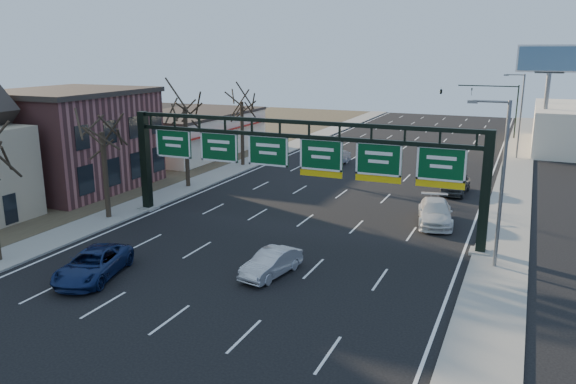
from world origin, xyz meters
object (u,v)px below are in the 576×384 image
at_px(car_blue_suv, 93,264).
at_px(car_white_wagon, 435,212).
at_px(car_silver_sedan, 271,263).
at_px(sign_gantry, 297,160).

relative_size(car_blue_suv, car_white_wagon, 0.97).
height_order(car_silver_sedan, car_white_wagon, car_white_wagon).
xyz_separation_m(sign_gantry, car_silver_sedan, (1.79, -7.71, -3.96)).
distance_m(car_blue_suv, car_silver_sedan, 9.18).
height_order(sign_gantry, car_blue_suv, sign_gantry).
relative_size(sign_gantry, car_white_wagon, 4.56).
distance_m(sign_gantry, car_blue_suv, 13.90).
xyz_separation_m(car_blue_suv, car_silver_sedan, (8.28, 3.95, -0.06)).
relative_size(car_silver_sedan, car_white_wagon, 0.75).
bearing_deg(sign_gantry, car_silver_sedan, -76.90).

